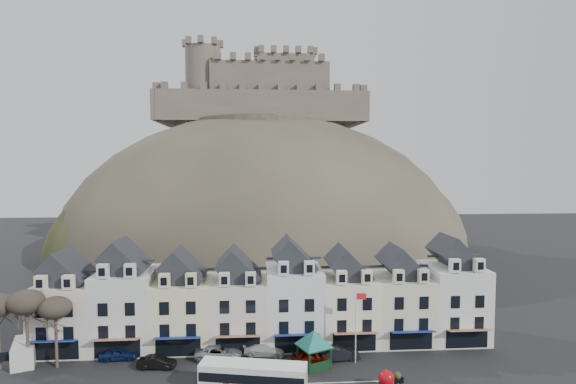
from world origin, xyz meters
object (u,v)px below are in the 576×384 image
object	(u,v)px
bus_shelter	(314,338)
car_silver	(218,352)
white_van	(24,352)
bus	(253,376)
flagpole	(357,322)
car_charcoal	(339,353)
car_white	(264,350)
car_black	(157,362)
car_maroon	(311,357)
red_buoy	(386,380)
car_navy	(119,353)

from	to	relation	value
bus_shelter	car_silver	distance (m)	11.22
bus_shelter	white_van	xyz separation A→B (m)	(-32.15, 3.31, -2.00)
white_van	bus	bearing A→B (deg)	-39.18
flagpole	car_charcoal	size ratio (longest dim) A/B	1.75
flagpole	car_white	xyz separation A→B (m)	(-10.25, 2.63, -3.97)
flagpole	car_black	bearing A→B (deg)	179.65
car_maroon	bus	bearing A→B (deg)	132.08
car_white	red_buoy	bearing A→B (deg)	-116.97
car_navy	car_black	xyz separation A→B (m)	(4.77, -2.50, -0.06)
car_black	car_white	world-z (taller)	car_white
bus_shelter	car_maroon	distance (m)	2.57
bus_shelter	white_van	world-z (taller)	bus_shelter
white_van	car_white	world-z (taller)	white_van
car_navy	bus	bearing A→B (deg)	-120.89
car_navy	car_maroon	size ratio (longest dim) A/B	0.98
red_buoy	car_white	distance (m)	14.75
flagpole	car_silver	xyz separation A→B (m)	(-15.45, 2.08, -3.92)
car_silver	car_maroon	bearing A→B (deg)	-98.15
car_maroon	car_charcoal	size ratio (longest dim) A/B	0.94
car_navy	car_silver	xyz separation A→B (m)	(11.24, -0.55, 0.01)
car_black	car_maroon	world-z (taller)	car_maroon
bus	red_buoy	size ratio (longest dim) A/B	5.42
car_white	car_maroon	world-z (taller)	car_maroon
car_white	car_charcoal	size ratio (longest dim) A/B	1.01
bus_shelter	car_black	distance (m)	17.27
flagpole	car_white	size ratio (longest dim) A/B	1.73
car_navy	car_maroon	xyz separation A→B (m)	(21.64, -2.50, 0.02)
car_maroon	car_charcoal	bearing A→B (deg)	-78.55
car_black	red_buoy	bearing A→B (deg)	-99.84
bus_shelter	car_maroon	bearing A→B (deg)	80.19
bus_shelter	car_navy	bearing A→B (deg)	147.65
white_van	car_black	xyz separation A→B (m)	(15.08, -2.50, -0.51)
white_van	car_black	bearing A→B (deg)	-30.42
bus	car_navy	xyz separation A→B (m)	(-15.27, 8.40, -0.89)
bus_shelter	car_charcoal	distance (m)	4.19
bus	flagpole	bearing A→B (deg)	38.11
car_white	car_charcoal	bearing A→B (deg)	-92.58
car_silver	car_navy	bearing A→B (deg)	89.65
car_black	car_silver	bearing A→B (deg)	-68.23
car_maroon	flagpole	bearing A→B (deg)	-92.23
bus	car_maroon	bearing A→B (deg)	54.12
car_silver	car_maroon	xyz separation A→B (m)	(10.40, -1.95, 0.01)
car_charcoal	car_maroon	bearing A→B (deg)	93.08
car_silver	car_charcoal	bearing A→B (deg)	-92.73
red_buoy	car_black	xyz separation A→B (m)	(-23.55, 6.24, -0.33)
bus	bus_shelter	bearing A→B (deg)	49.10
bus_shelter	car_navy	world-z (taller)	bus_shelter
car_black	car_white	xyz separation A→B (m)	(11.67, 2.50, 0.01)
bus	car_navy	bearing A→B (deg)	162.51
red_buoy	car_white	world-z (taller)	red_buoy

